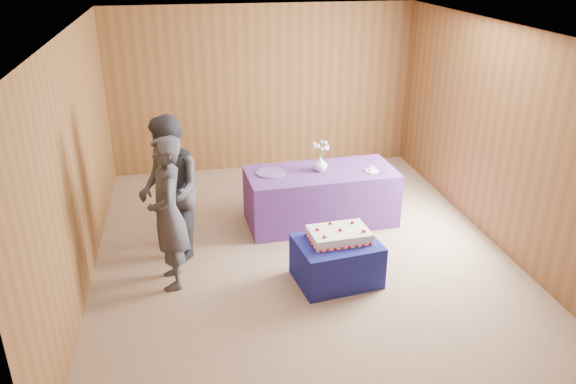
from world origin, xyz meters
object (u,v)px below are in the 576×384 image
object	(u,v)px
cake_table	(337,261)
sheet_cake	(339,235)
guest_left	(168,214)
serving_table	(321,197)
vase	(320,164)
guest_right	(170,190)

from	to	relation	value
cake_table	sheet_cake	xyz separation A→B (m)	(0.03, 0.04, 0.31)
cake_table	guest_left	bearing A→B (deg)	162.81
serving_table	vase	bearing A→B (deg)	125.40
guest_left	guest_right	size ratio (longest dim) A/B	0.98
sheet_cake	guest_left	distance (m)	1.89
sheet_cake	serving_table	bearing A→B (deg)	79.56
serving_table	guest_right	bearing A→B (deg)	-166.12
cake_table	serving_table	bearing A→B (deg)	75.27
serving_table	guest_right	world-z (taller)	guest_right
guest_right	serving_table	bearing A→B (deg)	90.55
guest_right	guest_left	bearing A→B (deg)	-17.86
serving_table	sheet_cake	xyz separation A→B (m)	(-0.15, -1.45, 0.19)
cake_table	guest_left	distance (m)	1.95
cake_table	serving_table	xyz separation A→B (m)	(0.18, 1.49, 0.12)
guest_left	guest_right	xyz separation A→B (m)	(0.02, 0.60, 0.02)
serving_table	guest_left	xyz separation A→B (m)	(-2.00, -1.19, 0.49)
cake_table	guest_left	size ratio (longest dim) A/B	0.52
vase	guest_right	xyz separation A→B (m)	(-1.97, -0.61, 0.04)
vase	guest_left	xyz separation A→B (m)	(-1.99, -1.21, 0.02)
sheet_cake	guest_left	world-z (taller)	guest_left
cake_table	guest_left	world-z (taller)	guest_left
cake_table	serving_table	world-z (taller)	serving_table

